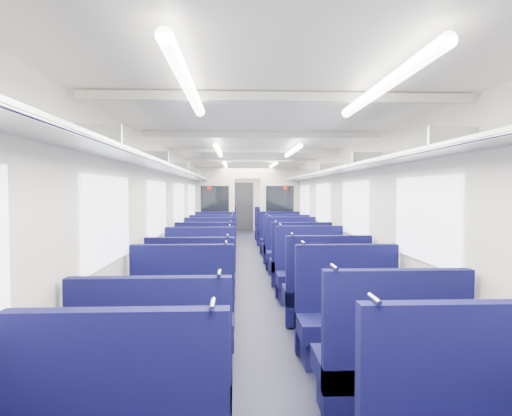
# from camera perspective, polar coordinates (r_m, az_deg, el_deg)

# --- Properties ---
(floor) EXTENTS (2.80, 18.00, 0.01)m
(floor) POSITION_cam_1_polar(r_m,az_deg,el_deg) (9.14, -0.71, -8.25)
(floor) COLOR black
(floor) RESTS_ON ground
(ceiling) EXTENTS (2.80, 18.00, 0.01)m
(ceiling) POSITION_cam_1_polar(r_m,az_deg,el_deg) (9.01, -0.72, 6.61)
(ceiling) COLOR silver
(ceiling) RESTS_ON wall_left
(wall_left) EXTENTS (0.02, 18.00, 2.35)m
(wall_left) POSITION_cam_1_polar(r_m,az_deg,el_deg) (9.07, -9.59, -0.88)
(wall_left) COLOR beige
(wall_left) RESTS_ON floor
(dado_left) EXTENTS (0.03, 17.90, 0.70)m
(dado_left) POSITION_cam_1_polar(r_m,az_deg,el_deg) (9.15, -9.46, -6.05)
(dado_left) COLOR #101036
(dado_left) RESTS_ON floor
(wall_right) EXTENTS (0.02, 18.00, 2.35)m
(wall_right) POSITION_cam_1_polar(r_m,az_deg,el_deg) (9.15, 8.08, -0.85)
(wall_right) COLOR beige
(wall_right) RESTS_ON floor
(dado_right) EXTENTS (0.03, 17.90, 0.70)m
(dado_right) POSITION_cam_1_polar(r_m,az_deg,el_deg) (9.23, 7.96, -5.97)
(dado_right) COLOR #101036
(dado_right) RESTS_ON floor
(wall_far) EXTENTS (2.80, 0.02, 2.35)m
(wall_far) POSITION_cam_1_polar(r_m,az_deg,el_deg) (17.99, -1.59, 0.71)
(wall_far) COLOR beige
(wall_far) RESTS_ON floor
(luggage_rack_left) EXTENTS (0.36, 17.40, 0.18)m
(luggage_rack_left) POSITION_cam_1_polar(r_m,az_deg,el_deg) (9.04, -8.45, 4.18)
(luggage_rack_left) COLOR #B2B5BA
(luggage_rack_left) RESTS_ON wall_left
(luggage_rack_right) EXTENTS (0.36, 17.40, 0.18)m
(luggage_rack_right) POSITION_cam_1_polar(r_m,az_deg,el_deg) (9.11, 6.95, 4.17)
(luggage_rack_right) COLOR #B2B5BA
(luggage_rack_right) RESTS_ON wall_right
(windows) EXTENTS (2.78, 15.60, 0.75)m
(windows) POSITION_cam_1_polar(r_m,az_deg,el_deg) (8.53, -0.62, 0.60)
(windows) COLOR white
(windows) RESTS_ON wall_left
(ceiling_fittings) EXTENTS (2.70, 16.06, 0.11)m
(ceiling_fittings) POSITION_cam_1_polar(r_m,az_deg,el_deg) (8.75, -0.66, 6.34)
(ceiling_fittings) COLOR beige
(ceiling_fittings) RESTS_ON ceiling
(end_door) EXTENTS (0.75, 0.06, 2.00)m
(end_door) POSITION_cam_1_polar(r_m,az_deg,el_deg) (17.94, -1.59, 0.15)
(end_door) COLOR black
(end_door) RESTS_ON floor
(bulkhead) EXTENTS (2.80, 0.10, 2.35)m
(bulkhead) POSITION_cam_1_polar(r_m,az_deg,el_deg) (11.79, -1.13, 0.16)
(bulkhead) COLOR beige
(bulkhead) RESTS_ON floor
(seat_4) EXTENTS (1.04, 0.57, 1.16)m
(seat_4) POSITION_cam_1_polar(r_m,az_deg,el_deg) (3.23, -13.11, -21.84)
(seat_4) COLOR #0D0D40
(seat_4) RESTS_ON floor
(seat_5) EXTENTS (1.04, 0.57, 1.16)m
(seat_5) POSITION_cam_1_polar(r_m,az_deg,el_deg) (3.53, 16.98, -19.69)
(seat_5) COLOR #0D0D40
(seat_5) RESTS_ON floor
(seat_6) EXTENTS (1.04, 0.57, 1.16)m
(seat_6) POSITION_cam_1_polar(r_m,az_deg,el_deg) (4.49, -9.79, -14.79)
(seat_6) COLOR #0D0D40
(seat_6) RESTS_ON floor
(seat_7) EXTENTS (1.04, 0.57, 1.16)m
(seat_7) POSITION_cam_1_polar(r_m,az_deg,el_deg) (4.54, 12.13, -14.62)
(seat_7) COLOR #0D0D40
(seat_7) RESTS_ON floor
(seat_8) EXTENTS (1.04, 0.57, 1.16)m
(seat_8) POSITION_cam_1_polar(r_m,az_deg,el_deg) (5.42, -8.45, -11.79)
(seat_8) COLOR #0D0D40
(seat_8) RESTS_ON floor
(seat_9) EXTENTS (1.04, 0.57, 1.16)m
(seat_9) POSITION_cam_1_polar(r_m,az_deg,el_deg) (5.62, 9.12, -11.28)
(seat_9) COLOR #0D0D40
(seat_9) RESTS_ON floor
(seat_10) EXTENTS (1.04, 0.57, 1.16)m
(seat_10) POSITION_cam_1_polar(r_m,az_deg,el_deg) (6.52, -7.40, -9.36)
(seat_10) COLOR #0D0D40
(seat_10) RESTS_ON floor
(seat_11) EXTENTS (1.04, 0.57, 1.16)m
(seat_11) POSITION_cam_1_polar(r_m,az_deg,el_deg) (6.73, 7.11, -8.99)
(seat_11) COLOR #0D0D40
(seat_11) RESTS_ON floor
(seat_12) EXTENTS (1.04, 0.57, 1.16)m
(seat_12) POSITION_cam_1_polar(r_m,az_deg,el_deg) (7.78, -6.58, -7.46)
(seat_12) COLOR #0D0D40
(seat_12) RESTS_ON floor
(seat_13) EXTENTS (1.04, 0.57, 1.16)m
(seat_13) POSITION_cam_1_polar(r_m,az_deg,el_deg) (7.76, 5.80, -7.47)
(seat_13) COLOR #0D0D40
(seat_13) RESTS_ON floor
(seat_14) EXTENTS (1.04, 0.57, 1.16)m
(seat_14) POSITION_cam_1_polar(r_m,az_deg,el_deg) (8.83, -6.08, -6.29)
(seat_14) COLOR #0D0D40
(seat_14) RESTS_ON floor
(seat_15) EXTENTS (1.04, 0.57, 1.16)m
(seat_15) POSITION_cam_1_polar(r_m,az_deg,el_deg) (8.98, 4.65, -6.14)
(seat_15) COLOR #0D0D40
(seat_15) RESTS_ON floor
(seat_16) EXTENTS (1.04, 0.57, 1.16)m
(seat_16) POSITION_cam_1_polar(r_m,az_deg,el_deg) (10.01, -5.65, -5.27)
(seat_16) COLOR #0D0D40
(seat_16) RESTS_ON floor
(seat_17) EXTENTS (1.04, 0.57, 1.16)m
(seat_17) POSITION_cam_1_polar(r_m,az_deg,el_deg) (10.02, 3.90, -5.26)
(seat_17) COLOR #0D0D40
(seat_17) RESTS_ON floor
(seat_18) EXTENTS (1.04, 0.57, 1.16)m
(seat_18) POSITION_cam_1_polar(r_m,az_deg,el_deg) (11.07, -5.34, -4.54)
(seat_18) COLOR #0D0D40
(seat_18) RESTS_ON floor
(seat_19) EXTENTS (1.04, 0.57, 1.16)m
(seat_19) POSITION_cam_1_polar(r_m,az_deg,el_deg) (11.26, 3.19, -4.42)
(seat_19) COLOR #0D0D40
(seat_19) RESTS_ON floor
(seat_20) EXTENTS (1.04, 0.57, 1.16)m
(seat_20) POSITION_cam_1_polar(r_m,az_deg,el_deg) (13.28, -4.86, -3.40)
(seat_20) COLOR #0D0D40
(seat_20) RESTS_ON floor
(seat_21) EXTENTS (1.04, 0.57, 1.16)m
(seat_21) POSITION_cam_1_polar(r_m,az_deg,el_deg) (13.28, 2.32, -3.39)
(seat_21) COLOR #0D0D40
(seat_21) RESTS_ON floor
(seat_22) EXTENTS (1.04, 0.57, 1.16)m
(seat_22) POSITION_cam_1_polar(r_m,az_deg,el_deg) (14.41, -4.67, -2.95)
(seat_22) COLOR #0D0D40
(seat_22) RESTS_ON floor
(seat_23) EXTENTS (1.04, 0.57, 1.16)m
(seat_23) POSITION_cam_1_polar(r_m,az_deg,el_deg) (14.47, 1.93, -2.92)
(seat_23) COLOR #0D0D40
(seat_23) RESTS_ON floor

